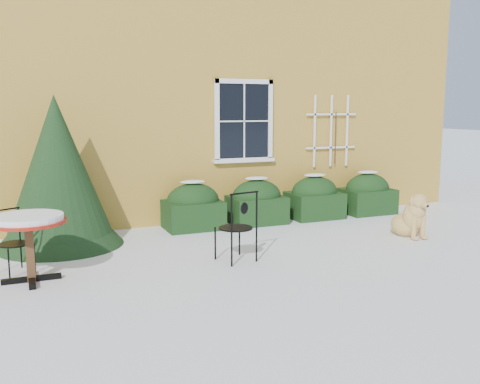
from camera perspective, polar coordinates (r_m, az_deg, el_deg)
name	(u,v)px	position (r m, az deg, el deg)	size (l,w,h in m)	color
ground	(266,263)	(7.87, 2.83, -7.54)	(80.00, 80.00, 0.00)	white
house	(150,69)	(14.22, -9.60, 12.80)	(12.40, 8.40, 6.40)	gold
hedge_row	(286,200)	(10.72, 4.95, -0.91)	(4.95, 0.80, 0.91)	black
evergreen_shrub	(58,186)	(9.11, -18.82, 0.60)	(2.02, 2.02, 2.45)	black
bistro_table	(28,226)	(7.38, -21.65, -3.42)	(0.95, 0.95, 0.88)	black
patio_chair_near	(237,226)	(7.80, -0.27, -3.68)	(0.56, 0.55, 1.05)	black
patio_chair_far	(13,241)	(7.92, -23.08, -4.88)	(0.52, 0.52, 0.87)	black
dog	(411,219)	(9.78, 17.79, -2.71)	(0.55, 0.91, 0.82)	tan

